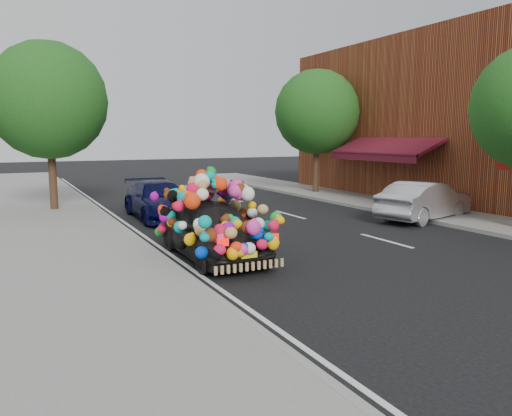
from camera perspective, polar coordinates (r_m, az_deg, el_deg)
The scene contains 10 objects.
ground at distance 11.73m, azimuth 1.22°, elevation -5.42°, with size 100.00×100.00×0.00m, color black.
sidewalk at distance 10.47m, azimuth -20.20°, elevation -7.26°, with size 4.00×60.00×0.12m, color gray.
kerb at distance 10.85m, azimuth -9.87°, elevation -6.32°, with size 0.15×60.00×0.13m, color gray.
footpath_far at distance 19.03m, azimuth 19.06°, elevation -0.43°, with size 3.00×40.00×0.12m, color gray.
lane_markings at distance 13.76m, azimuth 14.60°, elevation -3.63°, with size 6.00×50.00×0.01m, color silver, non-canonical shape.
tree_near_sidewalk at distance 19.67m, azimuth -22.65°, elevation 11.25°, with size 4.20×4.20×6.13m.
tree_far_b at distance 24.14m, azimuth 6.97°, elevation 10.81°, with size 4.00×4.00×5.90m.
plush_art_car at distance 11.41m, azimuth -5.11°, elevation -0.67°, with size 1.99×4.15×1.99m.
navy_sedan at distance 17.23m, azimuth -11.01°, elevation 0.93°, with size 1.76×4.34×1.26m, color black.
silver_hatchback at distance 17.42m, azimuth 18.71°, elevation 0.78°, with size 1.37×3.93×1.30m, color #A8A9AF.
Camera 1 is at (-5.37, -10.06, 2.76)m, focal length 35.00 mm.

